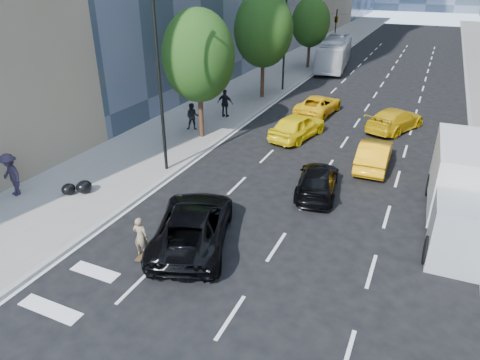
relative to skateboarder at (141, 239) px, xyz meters
The scene contains 21 objects.
ground 4.20m from the skateboarder, 39.23° to the left, with size 160.00×160.00×0.00m, color black.
sidewalk_left 33.13m from the skateboarder, 100.08° to the left, with size 6.00×120.00×0.15m, color slate.
lamp_near 8.88m from the skateboarder, 115.28° to the left, with size 2.13×0.22×10.00m.
lamp_far 25.32m from the skateboarder, 97.23° to the left, with size 2.13×0.22×10.00m.
tree_near 12.98m from the skateboarder, 109.01° to the left, with size 4.20×4.20×7.46m.
tree_mid 22.44m from the skateboarder, 100.49° to the left, with size 4.50×4.50×7.99m.
tree_far 35.05m from the skateboarder, 96.59° to the left, with size 3.90×3.90×6.92m.
traffic_signal 42.87m from the skateboarder, 94.29° to the left, with size 2.48×0.53×5.20m.
skateboarder is the anchor object (origin of this frame).
black_sedan_lincoln 2.01m from the skateboarder, 53.35° to the left, with size 2.58×5.59×1.55m, color black.
black_sedan_mercedes 8.72m from the skateboarder, 59.71° to the left, with size 1.77×4.36×1.26m, color black.
taxi_a 14.18m from the skateboarder, 84.56° to the left, with size 1.84×4.58×1.56m, color yellow.
taxi_b 13.22m from the skateboarder, 61.42° to the left, with size 1.52×4.36×1.44m, color #FFA90D.
taxi_c 19.57m from the skateboarder, 86.48° to the left, with size 2.21×4.79×1.33m, color yellow.
taxi_d 19.29m from the skateboarder, 69.88° to the left, with size 2.00×4.92×1.43m, color gold.
city_bus 36.05m from the skateboarder, 92.54° to the left, with size 2.57×10.98×3.06m, color white.
box_truck 12.52m from the skateboarder, 33.67° to the left, with size 2.73×6.94×3.28m.
pedestrian_a 13.44m from the skateboarder, 112.28° to the left, with size 0.83×0.65×1.72m, color black.
pedestrian_b 16.31m from the skateboarder, 105.63° to the left, with size 1.13×0.47×1.93m, color black.
pedestrian_c 8.12m from the skateboarder, behind, with size 1.29×0.74×2.00m, color #231D2B.
garbage_bags 6.11m from the skateboarder, 154.22° to the left, with size 1.17×1.13×0.58m.
Camera 1 is at (5.28, -12.71, 9.37)m, focal length 32.00 mm.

